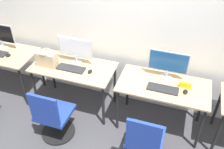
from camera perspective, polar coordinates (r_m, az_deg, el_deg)
The scene contains 15 objects.
ground_plane at distance 3.78m, azimuth -0.62°, elevation -12.13°, with size 20.00×20.00×0.00m, color #3D3D42.
wall_back at distance 3.49m, azimuth 3.35°, elevation 12.41°, with size 12.00×0.05×2.80m.
mouse_far_left at distance 4.17m, azimuth -22.62°, elevation 4.08°, with size 0.06×0.09×0.03m.
desk_left at distance 3.73m, azimuth -8.74°, elevation 0.72°, with size 1.21×0.63×0.76m.
monitor_left at distance 3.64m, azimuth -8.41°, elevation 5.82°, with size 0.52×0.16×0.41m.
keyboard_left at distance 3.63m, azimuth -9.33°, elevation 1.37°, with size 0.41×0.16×0.02m.
mouse_left at distance 3.53m, azimuth -5.06°, elevation 0.71°, with size 0.06×0.09×0.03m.
office_chair_left at distance 3.52m, azimuth -13.25°, elevation -9.71°, with size 0.48×0.48×0.87m.
desk_right at distance 3.43m, azimuth 11.58°, elevation -3.49°, with size 1.21×0.63×0.76m.
monitor_right at distance 3.38m, azimuth 12.72°, elevation 2.50°, with size 0.52×0.16×0.41m.
keyboard_right at distance 3.29m, azimuth 11.53°, elevation -3.21°, with size 0.41×0.16×0.02m.
mouse_right at distance 3.31m, azimuth 16.46°, elevation -3.80°, with size 0.06×0.09×0.03m.
office_chair_right at distance 3.19m, azimuth 7.36°, elevation -15.30°, with size 0.48×0.48×0.87m.
handbag at distance 3.71m, azimuth -14.71°, elevation 3.47°, with size 0.30×0.18×0.25m.
placard_right at distance 3.37m, azimuth 16.37°, elevation -2.40°, with size 0.16×0.03×0.08m.
Camera 1 is at (0.82, -2.31, 2.87)m, focal length 40.00 mm.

